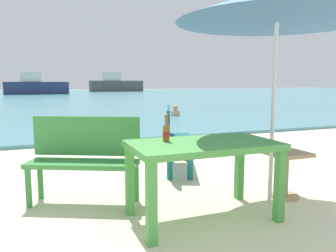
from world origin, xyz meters
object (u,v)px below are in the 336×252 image
Objects in this scene: beer_bottle_amber at (166,132)px; bench_teal_center at (175,134)px; patio_umbrella at (278,4)px; boat_tanker at (116,85)px; boat_fishing_trawler at (36,86)px; bench_green_left at (85,154)px; picnic_table_green at (203,153)px; side_table_wood at (286,167)px; swimmer_person at (175,111)px.

beer_bottle_amber is 1.84m from bench_teal_center.
boat_tanker is at bearing 79.88° from patio_umbrella.
boat_tanker reaches higher than boat_fishing_trawler.
bench_teal_center is at bearing 32.55° from bench_green_left.
picnic_table_green is 0.20× the size of boat_tanker.
boat_tanker reaches higher than side_table_wood.
beer_bottle_amber is 1.74m from patio_umbrella.
swimmer_person is 26.50m from boat_fishing_trawler.
swimmer_person is at bearing 61.01° from bench_green_left.
boat_tanker is (8.75, 42.25, 0.16)m from beer_bottle_amber.
beer_bottle_amber is 34.55m from boat_fishing_trawler.
swimmer_person is 0.07× the size of boat_fishing_trawler.
patio_umbrella is 1.86× the size of bench_green_left.
beer_bottle_amber is 0.04× the size of boat_tanker.
boat_tanker reaches higher than beer_bottle_amber.
swimmer_person is (3.62, 8.49, -0.61)m from beer_bottle_amber.
side_table_wood is at bearing -85.31° from boat_fishing_trawler.
patio_umbrella is at bearing -162.09° from side_table_wood.
bench_green_left reaches higher than swimmer_person.
side_table_wood is at bearing -104.17° from swimmer_person.
bench_teal_center reaches higher than side_table_wood.
boat_tanker reaches higher than bench_teal_center.
boat_fishing_trawler is at bearing 92.23° from beer_bottle_amber.
beer_bottle_amber is 0.21× the size of bench_green_left.
picnic_table_green is 9.27m from swimmer_person.
boat_fishing_trawler reaches higher than bench_teal_center.
picnic_table_green is 0.61× the size of patio_umbrella.
bench_green_left is 3.02× the size of swimmer_person.
picnic_table_green is at bearing -174.05° from patio_umbrella.
bench_green_left is (-1.89, 0.78, -1.58)m from patio_umbrella.
bench_teal_center is at bearing 76.15° from picnic_table_green.
bench_teal_center is at bearing -112.64° from swimmer_person.
bench_green_left is at bearing -147.45° from bench_teal_center.
patio_umbrella is 1.84× the size of bench_teal_center.
swimmer_person is at bearing 74.19° from patio_umbrella.
picnic_table_green is at bearing -101.25° from boat_tanker.
beer_bottle_amber reaches higher than swimmer_person.
bench_teal_center is at bearing -101.13° from boat_tanker.
picnic_table_green is at bearing -103.85° from bench_teal_center.
bench_green_left is at bearing -88.89° from boat_fishing_trawler.
bench_green_left reaches higher than side_table_wood.
beer_bottle_amber reaches higher than bench_green_left.
boat_fishing_trawler is at bearing 93.67° from bench_teal_center.
side_table_wood is (1.17, 0.18, -0.30)m from picnic_table_green.
patio_umbrella is (1.20, -0.07, 1.26)m from beer_bottle_amber.
bench_teal_center is at bearing 65.02° from beer_bottle_amber.
picnic_table_green reaches higher than side_table_wood.
beer_bottle_amber is at bearing 153.19° from picnic_table_green.
side_table_wood is 0.44× the size of bench_green_left.
patio_umbrella is 1.79m from side_table_wood.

